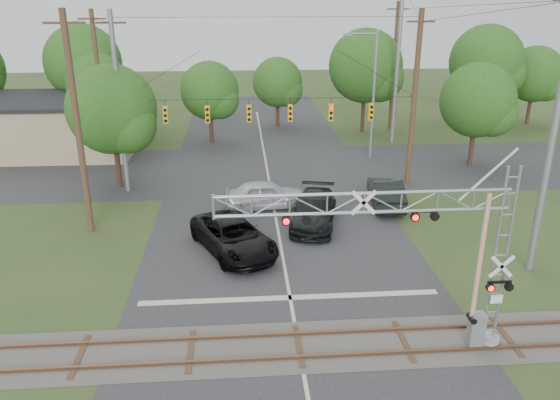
{
  "coord_description": "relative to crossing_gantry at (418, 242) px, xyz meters",
  "views": [
    {
      "loc": [
        -2.0,
        -14.96,
        12.37
      ],
      "look_at": [
        -0.28,
        7.5,
        3.8
      ],
      "focal_mm": 35.0,
      "sensor_mm": 36.0,
      "label": 1
    }
  ],
  "objects": [
    {
      "name": "pickup_black",
      "position": [
        -6.46,
        8.65,
        -3.5
      ],
      "size": [
        5.02,
        6.64,
        1.68
      ],
      "primitive_type": "imported",
      "rotation": [
        0.0,
        0.0,
        0.43
      ],
      "color": "black",
      "rests_on": "ground"
    },
    {
      "name": "suv_dark",
      "position": [
        2.94,
        14.53,
        -3.49
      ],
      "size": [
        2.36,
        5.32,
        1.7
      ],
      "primitive_type": "imported",
      "rotation": [
        0.0,
        0.0,
        3.03
      ],
      "color": "black",
      "rests_on": "ground"
    },
    {
      "name": "streetlight",
      "position": [
        4.13,
        24.63,
        1.14
      ],
      "size": [
        2.61,
        0.27,
        9.79
      ],
      "color": "gray",
      "rests_on": "ground"
    },
    {
      "name": "treeline",
      "position": [
        -4.3,
        32.2,
        1.31
      ],
      "size": [
        59.0,
        23.13,
        9.87
      ],
      "color": "#382319",
      "rests_on": "ground"
    },
    {
      "name": "traffic_signal_span",
      "position": [
        -3.12,
        18.36,
        1.29
      ],
      "size": [
        19.34,
        0.36,
        11.5
      ],
      "color": "gray",
      "rests_on": "ground"
    },
    {
      "name": "crossing_gantry",
      "position": [
        0.0,
        0.0,
        0.0
      ],
      "size": [
        10.53,
        0.89,
        7.0
      ],
      "color": "gray",
      "rests_on": "ground"
    },
    {
      "name": "road_cross",
      "position": [
        -4.02,
        22.36,
        -4.32
      ],
      "size": [
        90.0,
        12.0,
        0.02
      ],
      "primitive_type": "cube",
      "color": "#262628",
      "rests_on": "ground"
    },
    {
      "name": "road_main",
      "position": [
        -4.02,
        8.36,
        -4.32
      ],
      "size": [
        14.0,
        90.0,
        0.02
      ],
      "primitive_type": "cube",
      "color": "#262628",
      "rests_on": "ground"
    },
    {
      "name": "commercial_building",
      "position": [
        -23.86,
        29.03,
        -2.13
      ],
      "size": [
        18.9,
        9.84,
        4.39
      ],
      "rotation": [
        0.0,
        0.0,
        -0.01
      ],
      "color": "#988865",
      "rests_on": "ground"
    },
    {
      "name": "railroad_track",
      "position": [
        -4.02,
        0.36,
        -4.3
      ],
      "size": [
        90.0,
        3.2,
        0.17
      ],
      "color": "#47433D",
      "rests_on": "ground"
    },
    {
      "name": "sedan_silver",
      "position": [
        -4.47,
        14.62,
        -3.48
      ],
      "size": [
        5.21,
        2.55,
        1.71
      ],
      "primitive_type": "imported",
      "rotation": [
        0.0,
        0.0,
        1.68
      ],
      "color": "#BBBCC4",
      "rests_on": "ground"
    },
    {
      "name": "car_dark",
      "position": [
        -1.91,
        11.82,
        -3.5
      ],
      "size": [
        3.56,
        6.13,
        1.67
      ],
      "primitive_type": "imported",
      "rotation": [
        0.0,
        0.0,
        -0.22
      ],
      "color": "black",
      "rests_on": "ground"
    },
    {
      "name": "utility_poles",
      "position": [
        -0.93,
        21.3,
        1.91
      ],
      "size": [
        26.91,
        28.92,
        13.57
      ],
      "color": "#3A281B",
      "rests_on": "ground"
    },
    {
      "name": "ground",
      "position": [
        -4.02,
        -1.64,
        -4.33
      ],
      "size": [
        160.0,
        160.0,
        0.0
      ],
      "primitive_type": "plane",
      "color": "#2E441F",
      "rests_on": "ground"
    }
  ]
}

